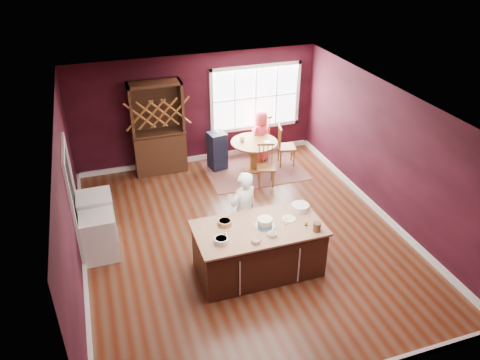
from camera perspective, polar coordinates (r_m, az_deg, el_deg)
name	(u,v)px	position (r m, az deg, el deg)	size (l,w,h in m)	color
room_shell	(244,177)	(8.44, 0.44, 0.41)	(7.00, 7.00, 7.00)	brown
window	(256,98)	(11.82, 1.92, 10.02)	(2.36, 0.10, 1.66)	white
doorway	(74,203)	(8.79, -19.58, -2.65)	(0.08, 1.26, 2.13)	white
kitchen_island	(258,250)	(8.15, 2.24, -8.52)	(2.17, 1.14, 0.92)	#3E2218
dining_table	(254,150)	(11.28, 1.74, 3.70)	(1.12, 1.12, 0.75)	brown
baker	(243,211)	(8.49, 0.42, -3.79)	(0.58, 0.38, 1.58)	white
layer_cake	(265,222)	(7.85, 3.06, -5.17)	(0.36, 0.36, 0.15)	white
bowl_blue	(221,240)	(7.49, -2.30, -7.37)	(0.23, 0.23, 0.09)	white
bowl_yellow	(225,223)	(7.89, -1.87, -5.23)	(0.23, 0.23, 0.09)	olive
bowl_pink	(256,241)	(7.50, 1.97, -7.46)	(0.16, 0.16, 0.06)	silver
bowl_olive	(272,234)	(7.66, 3.95, -6.63)	(0.16, 0.16, 0.06)	beige
drinking_glass	(286,222)	(7.89, 5.62, -5.15)	(0.07, 0.07, 0.13)	white
dinner_plate	(289,219)	(8.09, 5.99, -4.73)	(0.24, 0.24, 0.02)	#F5F1A3
white_tub	(300,207)	(8.33, 7.35, -3.30)	(0.31, 0.31, 0.11)	white
stoneware_crock	(317,227)	(7.82, 9.36, -5.67)	(0.13, 0.13, 0.16)	brown
toy_figurine	(306,224)	(7.94, 8.08, -5.30)	(0.05, 0.05, 0.08)	#DA9C05
rug	(254,169)	(11.52, 1.70, 1.34)	(2.34, 1.81, 0.01)	brown
chair_east	(287,145)	(11.60, 5.72, 4.23)	(0.44, 0.42, 1.04)	brown
chair_south	(266,166)	(10.66, 3.20, 1.75)	(0.41, 0.39, 0.98)	brown
chair_north	(259,134)	(12.08, 2.38, 5.57)	(0.46, 0.43, 1.09)	olive
seated_woman	(261,136)	(11.73, 2.57, 5.38)	(0.64, 0.42, 1.31)	#F1404D
high_chair	(217,150)	(11.39, -2.78, 3.68)	(0.39, 0.39, 0.97)	black
toddler	(220,138)	(11.26, -2.46, 5.17)	(0.18, 0.14, 0.26)	#8CA5BF
table_plate	(267,142)	(11.18, 3.27, 4.67)	(0.18, 0.18, 0.01)	beige
table_cup	(242,139)	(11.22, 0.27, 5.04)	(0.12, 0.12, 0.10)	white
hutch	(158,128)	(11.16, -9.99, 6.22)	(1.22, 0.51, 2.23)	black
washer	(99,237)	(8.82, -16.76, -6.62)	(0.60, 0.58, 0.87)	white
dryer	(97,216)	(9.34, -17.04, -4.25)	(0.64, 0.62, 0.93)	silver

